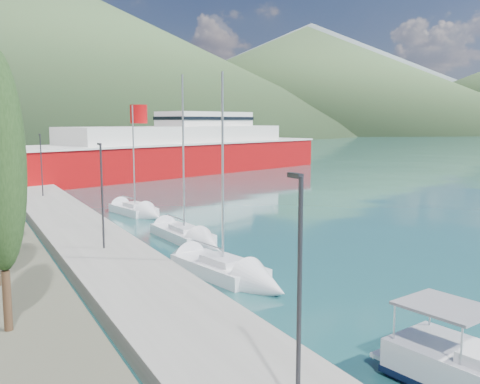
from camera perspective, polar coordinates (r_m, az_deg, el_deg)
ground at (r=137.72m, az=-21.14°, el=3.71°), size 1400.00×1400.00×0.00m
quay at (r=43.81m, az=-18.06°, el=-2.91°), size 5.00×88.00×0.80m
hills_far at (r=657.50m, az=-14.51°, el=13.40°), size 1480.00×900.00×180.00m
hills_near at (r=407.52m, az=-11.77°, el=13.22°), size 1010.00×520.00×115.00m
lamp_posts at (r=32.97m, az=-15.14°, el=0.32°), size 0.15×45.08×6.06m
sailboat_near at (r=27.13m, az=0.19°, el=-9.10°), size 3.84×8.30×11.48m
sailboat_mid at (r=35.54m, az=-4.79°, el=-5.13°), size 2.76×8.47×12.00m
sailboat_far at (r=46.52m, az=-10.32°, el=-2.20°), size 3.62×7.32×10.31m
ferry at (r=84.06m, az=-6.37°, el=4.29°), size 55.97×29.53×10.97m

